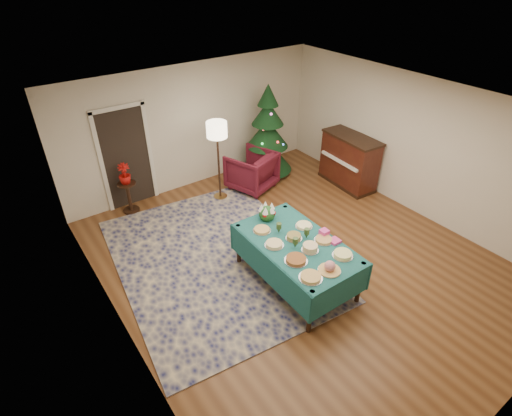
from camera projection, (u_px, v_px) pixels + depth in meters
room_shell at (302, 194)px, 6.30m from camera, size 7.00×7.00×7.00m
doorway at (126, 156)px, 8.02m from camera, size 1.08×0.04×2.16m
rug at (216, 258)px, 7.06m from camera, size 3.67×4.55×0.02m
buffet_table at (296, 251)px, 6.25m from camera, size 1.22×2.05×0.79m
platter_0 at (311, 277)px, 5.49m from camera, size 0.34×0.34×0.05m
platter_1 at (330, 267)px, 5.59m from camera, size 0.33×0.33×0.17m
platter_2 at (343, 254)px, 5.88m from camera, size 0.31×0.31×0.07m
platter_3 at (296, 260)px, 5.80m from camera, size 0.35×0.35×0.05m
platter_4 at (310, 248)px, 5.98m from camera, size 0.26×0.26×0.11m
platter_5 at (324, 240)px, 6.20m from camera, size 0.30×0.30×0.04m
platter_6 at (274, 244)px, 6.10m from camera, size 0.30×0.30×0.05m
platter_7 at (294, 237)px, 6.23m from camera, size 0.26×0.26×0.08m
platter_8 at (304, 226)px, 6.51m from camera, size 0.29×0.29×0.04m
platter_9 at (262, 230)px, 6.41m from camera, size 0.29×0.29×0.04m
goblet_0 at (279, 228)px, 6.33m from camera, size 0.08×0.08×0.18m
goblet_1 at (307, 233)px, 6.21m from camera, size 0.08×0.08×0.18m
goblet_2 at (295, 243)px, 6.01m from camera, size 0.08×0.08×0.18m
napkin_stack at (335, 241)px, 6.17m from camera, size 0.16×0.16×0.04m
gift_box at (324, 233)px, 6.29m from camera, size 0.13×0.13×0.11m
centerpiece at (267, 212)px, 6.63m from camera, size 0.28×0.29×0.33m
armchair at (252, 169)px, 8.89m from camera, size 1.15×1.11×0.94m
floor_lamp at (217, 135)px, 7.99m from camera, size 0.42×0.42×1.73m
side_table at (129, 198)px, 8.16m from camera, size 0.37×0.37×0.66m
potted_plant at (125, 178)px, 7.91m from camera, size 0.24×0.43×0.24m
christmas_tree at (267, 135)px, 9.22m from camera, size 1.37×1.37×2.16m
piano at (349, 161)px, 8.98m from camera, size 0.73×1.40×1.18m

